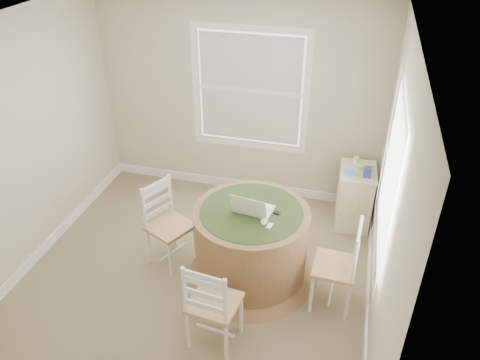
% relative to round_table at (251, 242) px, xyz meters
% --- Properties ---
extents(room, '(3.64, 3.64, 2.64)m').
position_rel_round_table_xyz_m(room, '(-0.40, 0.00, 0.84)').
color(room, '#807051').
rests_on(room, ground).
extents(round_table, '(1.35, 1.35, 0.84)m').
position_rel_round_table_xyz_m(round_table, '(0.00, 0.00, 0.00)').
color(round_table, brown).
rests_on(round_table, ground).
extents(chair_left, '(0.54, 0.55, 0.95)m').
position_rel_round_table_xyz_m(chair_left, '(-0.89, -0.00, 0.02)').
color(chair_left, white).
rests_on(chair_left, ground).
extents(chair_near, '(0.46, 0.45, 0.95)m').
position_rel_round_table_xyz_m(chair_near, '(-0.11, -0.91, 0.02)').
color(chair_near, white).
rests_on(chair_near, ground).
extents(chair_right, '(0.42, 0.44, 0.95)m').
position_rel_round_table_xyz_m(chair_right, '(0.86, -0.17, 0.02)').
color(chair_right, white).
rests_on(chair_right, ground).
extents(laptop, '(0.41, 0.37, 0.25)m').
position_rel_round_table_xyz_m(laptop, '(0.01, 0.00, 0.42)').
color(laptop, white).
rests_on(laptop, round_table).
extents(mouse, '(0.09, 0.12, 0.04)m').
position_rel_round_table_xyz_m(mouse, '(0.16, -0.14, 0.39)').
color(mouse, white).
rests_on(mouse, round_table).
extents(phone, '(0.06, 0.10, 0.02)m').
position_rel_round_table_xyz_m(phone, '(0.22, -0.19, 0.38)').
color(phone, '#B7BABF').
rests_on(phone, round_table).
extents(keys, '(0.07, 0.06, 0.02)m').
position_rel_round_table_xyz_m(keys, '(0.25, 0.03, 0.39)').
color(keys, black).
rests_on(keys, round_table).
extents(corner_chest, '(0.45, 0.59, 0.74)m').
position_rel_round_table_xyz_m(corner_chest, '(0.98, 1.24, -0.08)').
color(corner_chest, '#F9EABA').
rests_on(corner_chest, ground).
extents(tissue_box, '(0.13, 0.13, 0.10)m').
position_rel_round_table_xyz_m(tissue_box, '(0.89, 1.12, 0.34)').
color(tissue_box, '#62AFE0').
rests_on(tissue_box, corner_chest).
extents(box_yellow, '(0.16, 0.11, 0.06)m').
position_rel_round_table_xyz_m(box_yellow, '(1.05, 1.27, 0.32)').
color(box_yellow, '#CCDA4D').
rests_on(box_yellow, corner_chest).
extents(box_blue, '(0.08, 0.08, 0.12)m').
position_rel_round_table_xyz_m(box_blue, '(1.08, 1.13, 0.35)').
color(box_blue, '#313694').
rests_on(box_blue, corner_chest).
extents(cup_cream, '(0.07, 0.07, 0.09)m').
position_rel_round_table_xyz_m(cup_cream, '(0.94, 1.39, 0.33)').
color(cup_cream, beige).
rests_on(cup_cream, corner_chest).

